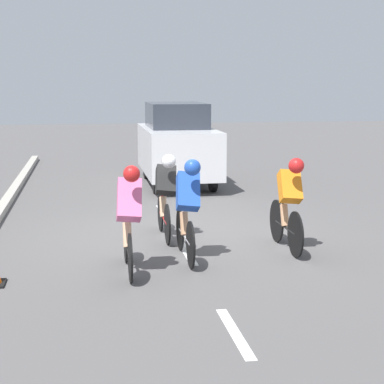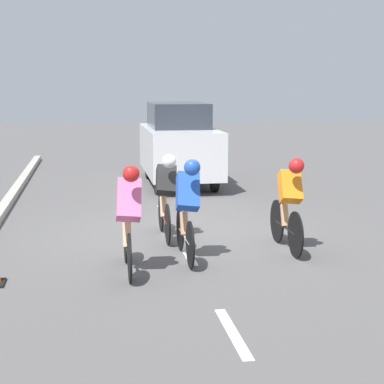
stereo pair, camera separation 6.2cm
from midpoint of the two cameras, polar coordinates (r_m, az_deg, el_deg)
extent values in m
plane|color=#565454|center=(10.92, -1.49, -3.95)|extent=(60.00, 60.00, 0.00)
cube|color=white|center=(6.87, 3.56, -12.35)|extent=(0.12, 1.40, 0.01)
cube|color=white|center=(9.86, -0.60, -5.44)|extent=(0.12, 1.40, 0.01)
cube|color=white|center=(12.95, -2.76, -1.77)|extent=(0.12, 1.40, 0.01)
cylinder|color=black|center=(10.57, 7.36, -2.56)|extent=(0.03, 0.69, 0.69)
cylinder|color=black|center=(9.67, 9.00, -3.76)|extent=(0.03, 0.69, 0.69)
cylinder|color=black|center=(10.12, 8.14, -3.13)|extent=(0.04, 0.97, 0.04)
cylinder|color=black|center=(10.24, 7.89, -1.78)|extent=(0.04, 0.04, 0.42)
cylinder|color=green|center=(10.15, 8.07, -2.52)|extent=(0.07, 0.07, 0.16)
cylinder|color=tan|center=(10.15, 8.05, -2.05)|extent=(0.12, 0.23, 0.36)
cube|color=orange|center=(9.91, 8.52, 0.49)|extent=(0.36, 0.44, 0.54)
sphere|color=red|center=(9.66, 9.07, 2.32)|extent=(0.24, 0.24, 0.24)
cylinder|color=black|center=(11.28, -2.98, -1.81)|extent=(0.03, 0.66, 0.66)
cylinder|color=black|center=(10.33, -2.38, -2.89)|extent=(0.03, 0.66, 0.66)
cylinder|color=red|center=(10.80, -2.69, -2.33)|extent=(0.04, 0.98, 0.04)
cylinder|color=red|center=(10.93, -2.81, -1.06)|extent=(0.04, 0.04, 0.42)
cylinder|color=#1999D8|center=(10.83, -2.73, -1.75)|extent=(0.07, 0.07, 0.16)
cylinder|color=#DBAD84|center=(10.84, -2.74, -1.31)|extent=(0.12, 0.23, 0.36)
cube|color=black|center=(10.59, -2.52, 1.06)|extent=(0.37, 0.44, 0.54)
sphere|color=white|center=(10.33, -2.24, 2.74)|extent=(0.23, 0.23, 0.23)
cylinder|color=black|center=(9.99, -1.25, -3.28)|extent=(0.03, 0.67, 0.67)
cylinder|color=black|center=(9.01, -0.33, -4.73)|extent=(0.03, 0.67, 0.67)
cylinder|color=#B7B7BC|center=(9.50, -0.81, -3.96)|extent=(0.04, 1.02, 0.04)
cylinder|color=#B7B7BC|center=(9.62, -0.97, -2.50)|extent=(0.04, 0.04, 0.42)
cylinder|color=white|center=(9.52, -0.86, -3.31)|extent=(0.07, 0.07, 0.16)
cylinder|color=tan|center=(9.53, -0.88, -2.81)|extent=(0.12, 0.23, 0.36)
cube|color=blue|center=(9.27, -0.55, 0.06)|extent=(0.38, 0.48, 0.59)
sphere|color=blue|center=(9.00, -0.16, 2.20)|extent=(0.23, 0.23, 0.23)
cylinder|color=black|center=(9.37, -6.11, -4.28)|extent=(0.03, 0.65, 0.65)
cylinder|color=black|center=(8.43, -5.72, -5.87)|extent=(0.03, 0.65, 0.65)
cylinder|color=black|center=(8.90, -5.92, -5.04)|extent=(0.04, 0.97, 0.04)
cylinder|color=black|center=(9.01, -6.01, -3.47)|extent=(0.04, 0.04, 0.42)
cylinder|color=yellow|center=(8.92, -5.95, -4.33)|extent=(0.07, 0.07, 0.16)
cylinder|color=#DBAD84|center=(8.92, -5.97, -3.80)|extent=(0.12, 0.23, 0.36)
cube|color=pink|center=(8.65, -5.81, -0.69)|extent=(0.37, 0.49, 0.60)
sphere|color=red|center=(8.37, -5.60, 1.63)|extent=(0.22, 0.22, 0.22)
cylinder|color=black|center=(15.27, 1.75, 1.21)|extent=(0.14, 0.64, 0.64)
cylinder|color=black|center=(15.07, -3.34, 1.09)|extent=(0.14, 0.64, 0.64)
cylinder|color=black|center=(17.62, 0.24, 2.36)|extent=(0.14, 0.64, 0.64)
cylinder|color=black|center=(17.44, -4.17, 2.26)|extent=(0.14, 0.64, 0.64)
cube|color=silver|center=(16.27, -1.42, 3.74)|extent=(1.70, 3.88, 1.13)
cube|color=#2D333D|center=(16.39, -1.52, 6.85)|extent=(1.39, 2.13, 0.62)
camera|label=1|loc=(0.03, -90.18, -0.03)|focal=60.00mm
camera|label=2|loc=(0.03, 89.82, 0.03)|focal=60.00mm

